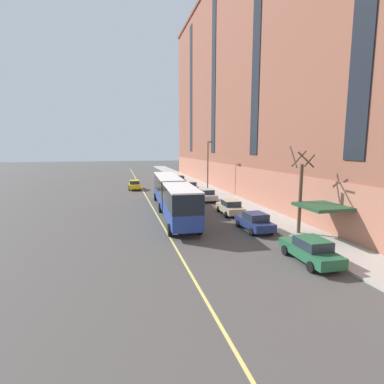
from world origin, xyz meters
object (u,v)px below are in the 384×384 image
at_px(city_bus, 172,194).
at_px(street_lamp, 208,162).
at_px(parked_car_champagne_6, 230,207).
at_px(parked_car_silver_5, 206,195).
at_px(parked_car_black_1, 179,180).
at_px(taxi_cab, 135,185).
at_px(parked_car_champagne_2, 190,186).
at_px(street_tree_mid_block, 300,191).
at_px(parked_car_green_0, 311,250).
at_px(parked_car_navy_4, 255,222).

bearing_deg(city_bus, street_lamp, 57.10).
distance_m(parked_car_champagne_6, street_lamp, 14.34).
xyz_separation_m(parked_car_silver_5, parked_car_champagne_6, (0.16, -8.43, -0.00)).
relative_size(parked_car_black_1, taxi_cab, 1.02).
bearing_deg(parked_car_champagne_2, street_lamp, -62.72).
relative_size(parked_car_champagne_6, street_lamp, 0.58).
bearing_deg(street_tree_mid_block, parked_car_silver_5, 99.73).
bearing_deg(street_tree_mid_block, city_bus, 129.95).
bearing_deg(street_tree_mid_block, parked_car_champagne_2, 96.49).
distance_m(parked_car_green_0, parked_car_silver_5, 22.06).
bearing_deg(parked_car_green_0, parked_car_champagne_2, 90.37).
xyz_separation_m(city_bus, parked_car_champagne_2, (5.64, 15.35, -1.34)).
relative_size(parked_car_navy_4, parked_car_champagne_6, 0.96).
xyz_separation_m(parked_car_navy_4, taxi_cab, (-8.54, 27.76, 0.00)).
bearing_deg(parked_car_champagne_2, parked_car_black_1, 88.90).
bearing_deg(city_bus, parked_car_silver_5, 48.53).
bearing_deg(parked_car_silver_5, parked_car_navy_4, -90.27).
bearing_deg(city_bus, taxi_cab, 98.53).
bearing_deg(taxi_cab, parked_car_navy_4, -72.89).
bearing_deg(parked_car_champagne_2, parked_car_green_0, -89.63).
distance_m(city_bus, taxi_cab, 19.74).
distance_m(parked_car_champagne_2, parked_car_silver_5, 8.91).
relative_size(parked_car_black_1, parked_car_silver_5, 0.99).
relative_size(parked_car_champagne_2, parked_car_silver_5, 0.96).
bearing_deg(city_bus, parked_car_green_0, -69.50).
xyz_separation_m(city_bus, taxi_cab, (-2.92, 19.48, -1.34)).
distance_m(city_bus, parked_car_green_0, 16.72).
bearing_deg(parked_car_champagne_2, taxi_cab, 154.28).
bearing_deg(parked_car_green_0, street_tree_mid_block, 63.40).
bearing_deg(taxi_cab, street_lamp, -36.76).
xyz_separation_m(parked_car_black_1, parked_car_silver_5, (-0.14, -18.92, 0.00)).
bearing_deg(parked_car_silver_5, taxi_cab, 123.46).
relative_size(parked_car_champagne_6, street_tree_mid_block, 0.65).
xyz_separation_m(parked_car_champagne_6, taxi_cab, (-8.77, 21.47, -0.00)).
height_order(parked_car_champagne_6, street_lamp, street_lamp).
relative_size(city_bus, parked_car_navy_4, 4.55).
bearing_deg(street_lamp, parked_car_champagne_2, 117.28).
height_order(street_tree_mid_block, street_lamp, street_lamp).
relative_size(parked_car_silver_5, taxi_cab, 1.03).
relative_size(parked_car_navy_4, street_tree_mid_block, 0.63).
height_order(parked_car_navy_4, taxi_cab, same).
relative_size(parked_car_green_0, parked_car_navy_4, 1.06).
relative_size(parked_car_champagne_2, parked_car_navy_4, 1.00).
distance_m(parked_car_green_0, taxi_cab, 36.17).
bearing_deg(parked_car_champagne_2, parked_car_silver_5, -89.65).
height_order(parked_car_champagne_2, parked_car_silver_5, same).
relative_size(city_bus, taxi_cab, 4.49).
height_order(parked_car_green_0, parked_car_black_1, same).
bearing_deg(parked_car_black_1, parked_car_champagne_2, -91.10).
bearing_deg(parked_car_champagne_6, street_lamp, 82.92).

